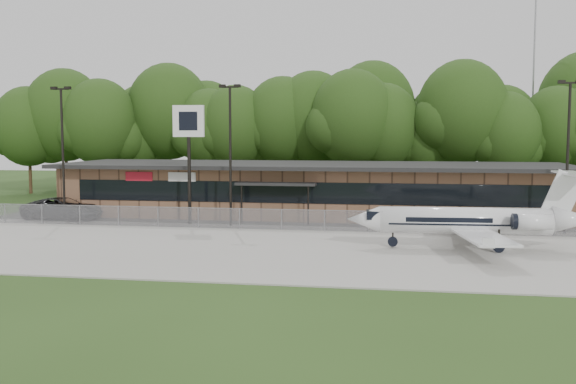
% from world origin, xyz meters
% --- Properties ---
extents(ground, '(160.00, 160.00, 0.00)m').
position_xyz_m(ground, '(0.00, 0.00, 0.00)').
color(ground, '#253F16').
rests_on(ground, ground).
extents(apron, '(64.00, 18.00, 0.08)m').
position_xyz_m(apron, '(0.00, 8.00, 0.04)').
color(apron, '#9E9B93').
rests_on(apron, ground).
extents(parking_lot, '(50.00, 9.00, 0.06)m').
position_xyz_m(parking_lot, '(0.00, 19.50, 0.03)').
color(parking_lot, '#383835').
rests_on(parking_lot, ground).
extents(terminal, '(41.00, 11.65, 4.30)m').
position_xyz_m(terminal, '(-0.00, 23.94, 2.18)').
color(terminal, brown).
rests_on(terminal, ground).
extents(fence, '(46.00, 0.04, 1.52)m').
position_xyz_m(fence, '(0.00, 15.00, 0.78)').
color(fence, gray).
rests_on(fence, ground).
extents(treeline, '(72.00, 12.00, 15.00)m').
position_xyz_m(treeline, '(0.00, 42.00, 7.50)').
color(treeline, '#1D3410').
rests_on(treeline, ground).
extents(radio_mast, '(0.20, 0.20, 25.00)m').
position_xyz_m(radio_mast, '(22.00, 48.00, 12.50)').
color(radio_mast, gray).
rests_on(radio_mast, ground).
extents(light_pole_left, '(1.55, 0.30, 10.23)m').
position_xyz_m(light_pole_left, '(-18.00, 16.50, 5.98)').
color(light_pole_left, black).
rests_on(light_pole_left, ground).
extents(light_pole_mid, '(1.55, 0.30, 10.23)m').
position_xyz_m(light_pole_mid, '(-5.00, 16.50, 5.98)').
color(light_pole_mid, black).
rests_on(light_pole_mid, ground).
extents(light_pole_right, '(1.55, 0.30, 10.23)m').
position_xyz_m(light_pole_right, '(18.00, 16.50, 5.98)').
color(light_pole_right, black).
rests_on(light_pole_right, ground).
extents(business_jet, '(13.81, 12.30, 4.65)m').
position_xyz_m(business_jet, '(11.20, 9.47, 1.66)').
color(business_jet, silver).
rests_on(business_jet, ground).
extents(suv, '(6.56, 3.50, 1.75)m').
position_xyz_m(suv, '(-18.84, 17.76, 0.88)').
color(suv, '#2F2F32').
rests_on(suv, ground).
extents(pole_sign, '(2.32, 0.45, 8.79)m').
position_xyz_m(pole_sign, '(-8.20, 16.79, 6.73)').
color(pole_sign, black).
rests_on(pole_sign, ground).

